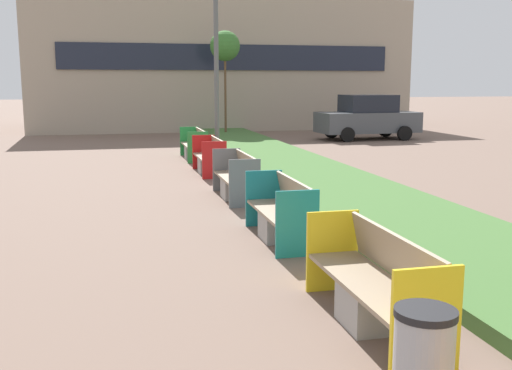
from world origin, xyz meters
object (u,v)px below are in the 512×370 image
at_px(bench_red_frame, 210,160).
at_px(parked_car_distant, 368,118).
at_px(bench_yellow_frame, 374,290).
at_px(sapling_tree_far, 225,47).
at_px(bench_grey_frame, 237,181).
at_px(bench_green_frame, 195,147).
at_px(bench_teal_frame, 281,217).

relative_size(bench_red_frame, parked_car_distant, 0.44).
height_order(bench_yellow_frame, sapling_tree_far, sapling_tree_far).
bearing_deg(sapling_tree_far, parked_car_distant, -26.91).
bearing_deg(parked_car_distant, bench_grey_frame, -127.85).
relative_size(bench_grey_frame, sapling_tree_far, 0.42).
xyz_separation_m(bench_yellow_frame, bench_grey_frame, (-0.00, 6.79, -0.01)).
height_order(bench_green_frame, sapling_tree_far, sapling_tree_far).
height_order(bench_teal_frame, bench_grey_frame, same).
relative_size(bench_yellow_frame, bench_green_frame, 1.08).
bearing_deg(sapling_tree_far, bench_grey_frame, -99.57).
bearing_deg(parked_car_distant, bench_red_frame, -138.20).
height_order(bench_green_frame, parked_car_distant, parked_car_distant).
bearing_deg(bench_green_frame, bench_grey_frame, -90.01).
bearing_deg(bench_teal_frame, sapling_tree_far, 82.25).
xyz_separation_m(bench_grey_frame, sapling_tree_far, (2.40, 14.24, 3.53)).
relative_size(bench_yellow_frame, bench_teal_frame, 1.13).
xyz_separation_m(bench_red_frame, parked_car_distant, (7.94, 7.90, 0.55)).
bearing_deg(sapling_tree_far, bench_teal_frame, -97.75).
height_order(sapling_tree_far, parked_car_distant, sapling_tree_far).
xyz_separation_m(bench_yellow_frame, bench_red_frame, (-0.00, 10.31, -0.01)).
height_order(bench_yellow_frame, bench_grey_frame, same).
height_order(bench_red_frame, sapling_tree_far, sapling_tree_far).
bearing_deg(bench_grey_frame, bench_yellow_frame, -89.97).
height_order(bench_yellow_frame, bench_red_frame, same).
relative_size(bench_green_frame, parked_car_distant, 0.48).
bearing_deg(bench_yellow_frame, bench_red_frame, 90.02).
distance_m(bench_yellow_frame, parked_car_distant, 19.87).
distance_m(bench_yellow_frame, bench_grey_frame, 6.79).
xyz_separation_m(bench_green_frame, parked_car_distant, (7.94, 4.82, 0.55)).
distance_m(bench_grey_frame, bench_green_frame, 6.61).
bearing_deg(sapling_tree_far, bench_yellow_frame, -96.51).
bearing_deg(bench_green_frame, parked_car_distant, 31.28).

